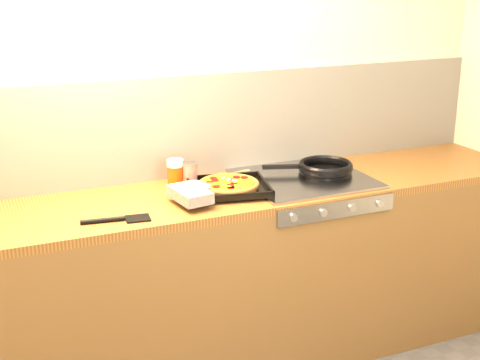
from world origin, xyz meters
name	(u,v)px	position (x,y,z in m)	size (l,w,h in m)	color
room_shell	(196,126)	(0.00, 1.39, 1.15)	(3.20, 3.20, 3.20)	white
counter_run	(219,280)	(0.00, 1.10, 0.45)	(3.20, 0.62, 0.90)	brown
stovetop	(304,179)	(0.45, 1.10, 0.91)	(0.60, 0.56, 0.02)	#96979C
pizza_on_tray	(218,187)	(-0.02, 1.05, 0.94)	(0.50, 0.39, 0.06)	black
frying_pan	(324,168)	(0.57, 1.12, 0.94)	(0.47, 0.35, 0.04)	black
tomato_can	(189,174)	(-0.09, 1.25, 0.95)	(0.09, 0.09, 0.11)	#9B100C
juice_glass	(175,172)	(-0.15, 1.26, 0.97)	(0.08, 0.08, 0.13)	#D4460C
wooden_spoon	(231,174)	(0.15, 1.29, 0.91)	(0.30, 0.09, 0.02)	olive
black_spatula	(117,219)	(-0.52, 0.92, 0.91)	(0.29, 0.10, 0.02)	black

